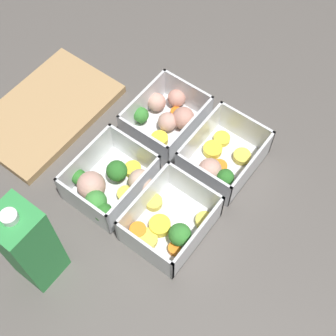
{
  "coord_description": "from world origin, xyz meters",
  "views": [
    {
      "loc": [
        -0.35,
        -0.26,
        0.76
      ],
      "look_at": [
        0.0,
        0.0,
        0.02
      ],
      "focal_mm": 50.0,
      "sensor_mm": 36.0,
      "label": 1
    }
  ],
  "objects": [
    {
      "name": "container_near_right",
      "position": [
        0.07,
        -0.07,
        0.02
      ],
      "size": [
        0.15,
        0.12,
        0.07
      ],
      "color": "white",
      "rests_on": "ground_plane"
    },
    {
      "name": "cutting_board",
      "position": [
        -0.03,
        0.28,
        0.01
      ],
      "size": [
        0.28,
        0.18,
        0.02
      ],
      "color": "tan",
      "rests_on": "ground_plane"
    },
    {
      "name": "juice_carton",
      "position": [
        -0.27,
        0.06,
        0.1
      ],
      "size": [
        0.07,
        0.07,
        0.2
      ],
      "color": "green",
      "rests_on": "ground_plane"
    },
    {
      "name": "container_far_left",
      "position": [
        -0.09,
        0.06,
        0.03
      ],
      "size": [
        0.15,
        0.14,
        0.07
      ],
      "color": "white",
      "rests_on": "ground_plane"
    },
    {
      "name": "container_far_right",
      "position": [
        0.09,
        0.07,
        0.02
      ],
      "size": [
        0.15,
        0.13,
        0.07
      ],
      "color": "white",
      "rests_on": "ground_plane"
    },
    {
      "name": "container_near_left",
      "position": [
        -0.09,
        -0.07,
        0.02
      ],
      "size": [
        0.15,
        0.13,
        0.07
      ],
      "color": "white",
      "rests_on": "ground_plane"
    },
    {
      "name": "ground_plane",
      "position": [
        0.0,
        0.0,
        0.0
      ],
      "size": [
        4.0,
        4.0,
        0.0
      ],
      "primitive_type": "plane",
      "color": "#56514C"
    }
  ]
}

